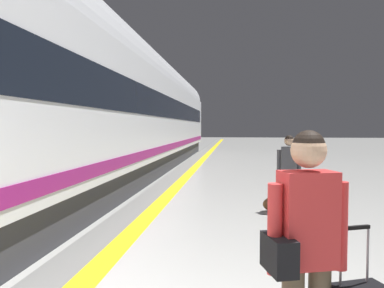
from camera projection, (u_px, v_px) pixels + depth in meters
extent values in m
cube|color=yellow|center=(182.00, 181.00, 11.79)|extent=(0.36, 80.00, 0.01)
cube|color=slate|center=(170.00, 181.00, 11.83)|extent=(0.72, 80.00, 0.01)
cube|color=#38383D|center=(105.00, 173.00, 11.02)|extent=(2.67, 31.12, 0.70)
cube|color=silver|center=(105.00, 114.00, 10.94)|extent=(2.90, 32.41, 2.90)
cylinder|color=silver|center=(104.00, 68.00, 10.87)|extent=(2.84, 31.77, 2.84)
cube|color=black|center=(105.00, 103.00, 10.92)|extent=(2.93, 30.47, 0.80)
cube|color=#8C1966|center=(105.00, 152.00, 10.99)|extent=(2.94, 31.77, 0.24)
cube|color=gray|center=(112.00, 124.00, 15.94)|extent=(0.02, 0.90, 2.00)
cube|color=red|center=(307.00, 219.00, 2.33)|extent=(0.39, 0.30, 0.62)
cylinder|color=red|center=(340.00, 226.00, 2.36)|extent=(0.09, 0.09, 0.58)
cylinder|color=red|center=(275.00, 229.00, 2.28)|extent=(0.09, 0.09, 0.58)
sphere|color=tan|center=(308.00, 150.00, 2.31)|extent=(0.23, 0.23, 0.23)
sphere|color=black|center=(309.00, 146.00, 2.30)|extent=(0.21, 0.21, 0.21)
cube|color=black|center=(279.00, 254.00, 2.27)|extent=(0.22, 0.32, 0.23)
cylinder|color=gray|center=(368.00, 254.00, 2.44)|extent=(0.02, 0.02, 0.38)
cylinder|color=gray|center=(341.00, 257.00, 2.39)|extent=(0.02, 0.02, 0.38)
cube|color=black|center=(355.00, 228.00, 2.40)|extent=(0.21, 0.10, 0.02)
cylinder|color=brown|center=(284.00, 192.00, 7.62)|extent=(0.13, 0.13, 0.79)
cylinder|color=brown|center=(293.00, 192.00, 7.58)|extent=(0.13, 0.13, 0.79)
cube|color=#4C4C51|center=(289.00, 160.00, 7.57)|extent=(0.33, 0.22, 0.56)
cylinder|color=#4C4C51|center=(279.00, 162.00, 7.62)|extent=(0.08, 0.08, 0.53)
cylinder|color=#4C4C51|center=(299.00, 163.00, 7.54)|extent=(0.08, 0.08, 0.53)
sphere|color=tan|center=(289.00, 141.00, 7.55)|extent=(0.21, 0.21, 0.21)
sphere|color=black|center=(289.00, 140.00, 7.55)|extent=(0.19, 0.19, 0.19)
ellipsoid|color=brown|center=(273.00, 204.00, 7.55)|extent=(0.44, 0.26, 0.30)
torus|color=brown|center=(274.00, 200.00, 7.54)|extent=(0.22, 0.02, 0.22)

